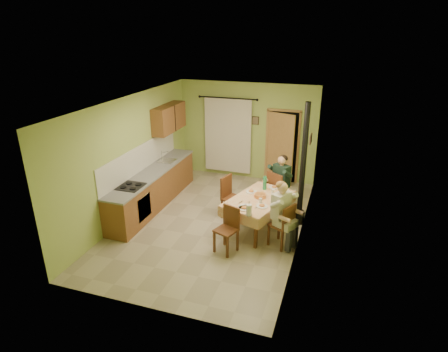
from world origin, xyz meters
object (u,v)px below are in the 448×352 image
(chair_far, at_px, (279,199))
(stove_flue, at_px, (302,182))
(chair_near, at_px, (226,238))
(chair_right, at_px, (281,233))
(dining_table, at_px, (258,214))
(man_far, at_px, (281,177))
(chair_left, at_px, (233,206))
(man_right, at_px, (282,207))

(chair_far, xyz_separation_m, stove_flue, (0.56, -0.48, 0.73))
(chair_near, height_order, chair_right, chair_right)
(dining_table, distance_m, man_far, 1.21)
(man_far, bearing_deg, chair_right, -46.66)
(man_far, distance_m, stove_flue, 0.76)
(chair_right, bearing_deg, stove_flue, 16.04)
(chair_far, relative_size, chair_right, 1.07)
(chair_far, height_order, chair_left, chair_far)
(chair_near, xyz_separation_m, chair_right, (1.01, 0.54, 0.00))
(chair_near, relative_size, man_far, 0.68)
(chair_near, distance_m, chair_right, 1.14)
(chair_near, bearing_deg, man_far, -87.26)
(dining_table, distance_m, chair_far, 1.09)
(chair_far, bearing_deg, man_far, 90.00)
(chair_right, relative_size, chair_left, 0.95)
(chair_far, relative_size, stove_flue, 0.37)
(dining_table, relative_size, chair_left, 1.88)
(chair_far, bearing_deg, stove_flue, -9.13)
(dining_table, height_order, chair_far, chair_far)
(dining_table, height_order, chair_right, chair_right)
(chair_far, relative_size, man_right, 0.74)
(chair_left, bearing_deg, chair_near, 27.68)
(man_right, bearing_deg, man_far, 38.93)
(man_right, bearing_deg, stove_flue, 15.38)
(chair_far, bearing_deg, chair_near, -75.94)
(chair_far, height_order, chair_near, chair_far)
(man_far, bearing_deg, chair_left, -113.42)
(chair_left, distance_m, man_far, 1.34)
(chair_right, xyz_separation_m, stove_flue, (0.22, 1.09, 0.73))
(chair_right, distance_m, stove_flue, 1.33)
(dining_table, xyz_separation_m, stove_flue, (0.83, 0.57, 0.64))
(chair_left, relative_size, man_far, 0.72)
(chair_left, bearing_deg, chair_right, 71.29)
(chair_near, xyz_separation_m, chair_left, (-0.31, 1.44, 0.00))
(chair_near, distance_m, man_far, 2.31)
(chair_near, distance_m, man_right, 1.28)
(man_far, bearing_deg, stove_flue, -10.34)
(chair_right, bearing_deg, chair_left, 83.27)
(chair_near, height_order, man_far, man_far)
(chair_right, bearing_deg, dining_table, 76.92)
(chair_near, height_order, man_right, man_right)
(chair_near, xyz_separation_m, stove_flue, (1.23, 1.63, 0.74))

